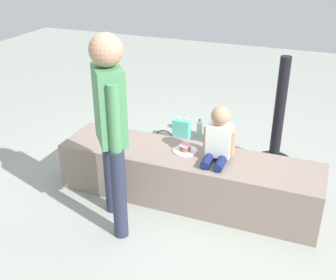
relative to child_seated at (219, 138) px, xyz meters
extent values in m
plane|color=#999F95|center=(-0.27, 0.00, -0.67)|extent=(12.00, 12.00, 0.00)
cube|color=gray|center=(-0.27, 0.00, -0.44)|extent=(2.34, 0.57, 0.46)
cylinder|color=navy|center=(-0.06, -0.09, -0.18)|extent=(0.08, 0.25, 0.08)
cylinder|color=navy|center=(0.06, -0.09, -0.18)|extent=(0.08, 0.25, 0.08)
cube|color=white|center=(0.00, 0.02, -0.03)|extent=(0.21, 0.14, 0.28)
sphere|color=tan|center=(0.00, 0.02, 0.19)|extent=(0.16, 0.16, 0.16)
cylinder|color=tan|center=(-0.11, 0.02, -0.04)|extent=(0.05, 0.05, 0.21)
cylinder|color=tan|center=(0.12, 0.02, -0.04)|extent=(0.05, 0.05, 0.21)
cylinder|color=#282C40|center=(-0.59, -0.70, -0.29)|extent=(0.11, 0.11, 0.77)
cylinder|color=#282C40|center=(-0.82, -0.42, -0.29)|extent=(0.11, 0.11, 0.77)
cube|color=#4A8655|center=(-0.70, -0.56, 0.39)|extent=(0.36, 0.38, 0.59)
sphere|color=tan|center=(-0.70, -0.56, 0.81)|extent=(0.24, 0.24, 0.24)
cylinder|color=#4A8655|center=(-0.59, -0.69, 0.34)|extent=(0.09, 0.09, 0.56)
cylinder|color=#4A8655|center=(-0.81, -0.43, 0.34)|extent=(0.09, 0.09, 0.56)
cylinder|color=white|center=(-0.31, 0.04, -0.21)|extent=(0.22, 0.22, 0.01)
cylinder|color=#826043|center=(-0.31, 0.04, -0.18)|extent=(0.10, 0.10, 0.05)
cylinder|color=pink|center=(-0.31, 0.04, -0.15)|extent=(0.10, 0.10, 0.01)
cube|color=silver|center=(-0.25, 0.03, -0.20)|extent=(0.11, 0.04, 0.00)
cube|color=#59C6B2|center=(-0.72, 1.09, -0.54)|extent=(0.20, 0.09, 0.27)
torus|color=white|center=(-0.77, 1.09, -0.40)|extent=(0.08, 0.01, 0.08)
torus|color=white|center=(-0.68, 1.09, -0.40)|extent=(0.08, 0.01, 0.08)
cylinder|color=black|center=(0.37, 0.98, -0.65)|extent=(0.36, 0.36, 0.04)
cylinder|color=black|center=(0.37, 0.98, -0.07)|extent=(0.11, 0.11, 1.11)
cylinder|color=silver|center=(-0.57, 1.32, -0.59)|extent=(0.07, 0.07, 0.16)
cone|color=silver|center=(-0.57, 1.32, -0.49)|extent=(0.06, 0.06, 0.03)
cylinder|color=blue|center=(-0.57, 1.32, -0.47)|extent=(0.03, 0.03, 0.02)
cylinder|color=red|center=(-1.19, 0.85, -0.61)|extent=(0.07, 0.07, 0.12)
cube|color=black|center=(-0.78, 0.71, -0.58)|extent=(0.29, 0.10, 0.19)
torus|color=black|center=(-0.78, 0.71, -0.48)|extent=(0.22, 0.01, 0.22)
cube|color=brown|center=(-0.30, 1.13, -0.57)|extent=(0.27, 0.15, 0.20)
torus|color=brown|center=(-0.30, 1.13, -0.47)|extent=(0.20, 0.01, 0.20)
camera|label=1|loc=(0.77, -3.09, 1.54)|focal=44.86mm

